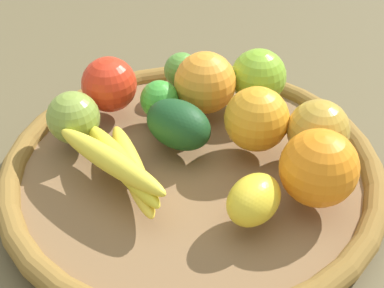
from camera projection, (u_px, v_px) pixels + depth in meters
ground_plane at (192, 181)px, 0.64m from camera, size 2.40×2.40×0.00m
basket at (192, 169)px, 0.63m from camera, size 0.46×0.46×0.04m
avocado at (181, 124)px, 0.62m from camera, size 0.09×0.10×0.06m
orange_0 at (257, 119)px, 0.61m from camera, size 0.10×0.10×0.08m
lime_0 at (160, 100)px, 0.67m from camera, size 0.07×0.07×0.05m
apple_2 at (109, 84)px, 0.68m from camera, size 0.08×0.08×0.07m
banana_bunch at (121, 164)px, 0.57m from camera, size 0.09×0.17×0.05m
lime_1 at (182, 70)px, 0.73m from camera, size 0.07×0.07×0.05m
orange_1 at (319, 168)px, 0.54m from camera, size 0.10×0.10×0.08m
orange_2 at (205, 83)px, 0.68m from camera, size 0.11×0.11×0.08m
apple_1 at (73, 118)px, 0.63m from camera, size 0.09×0.09×0.07m
apple_0 at (258, 77)px, 0.69m from camera, size 0.08×0.08×0.08m
apple_3 at (318, 130)px, 0.60m from camera, size 0.09×0.09×0.07m
lemon_0 at (256, 199)px, 0.53m from camera, size 0.08×0.07×0.05m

